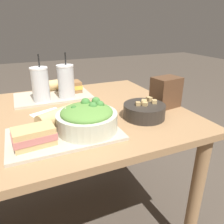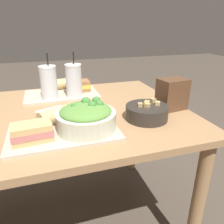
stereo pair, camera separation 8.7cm
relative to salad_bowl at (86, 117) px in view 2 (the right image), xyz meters
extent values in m
plane|color=#4C4238|center=(-0.10, 0.22, -0.77)|extent=(12.00, 12.00, 0.00)
cube|color=#A37A51|center=(-0.10, 0.22, -0.08)|extent=(1.25, 0.89, 0.03)
cylinder|color=#A37A51|center=(0.46, -0.16, -0.43)|extent=(0.06, 0.06, 0.68)
cylinder|color=#A37A51|center=(0.46, 0.61, -0.43)|extent=(0.06, 0.06, 0.68)
cube|color=#BCB29E|center=(-0.09, 0.01, -0.05)|extent=(0.41, 0.26, 0.01)
cube|color=#BCB29E|center=(-0.05, 0.49, -0.05)|extent=(0.41, 0.26, 0.01)
cylinder|color=beige|center=(0.00, 0.00, -0.01)|extent=(0.23, 0.23, 0.07)
ellipsoid|color=#5B8E3D|center=(0.00, 0.00, 0.02)|extent=(0.20, 0.20, 0.05)
sphere|color=#427F38|center=(0.06, 0.01, 0.04)|extent=(0.03, 0.03, 0.03)
sphere|color=#427F38|center=(0.01, 0.04, 0.05)|extent=(0.04, 0.04, 0.04)
sphere|color=#38702D|center=(-0.04, 0.02, 0.04)|extent=(0.02, 0.02, 0.02)
sphere|color=#427F38|center=(0.05, 0.04, 0.04)|extent=(0.04, 0.04, 0.04)
sphere|color=#427F38|center=(0.02, 0.00, 0.04)|extent=(0.03, 0.03, 0.03)
cube|color=beige|center=(-0.02, -0.02, 0.03)|extent=(0.03, 0.06, 0.01)
cube|color=beige|center=(-0.05, 0.02, 0.03)|extent=(0.04, 0.04, 0.01)
cylinder|color=#2D2823|center=(0.28, 0.03, -0.03)|extent=(0.19, 0.19, 0.06)
cylinder|color=#5B2D19|center=(0.28, 0.03, -0.01)|extent=(0.17, 0.17, 0.01)
cube|color=tan|center=(0.28, 0.05, 0.01)|extent=(0.03, 0.03, 0.02)
cube|color=tan|center=(0.32, 0.07, 0.01)|extent=(0.03, 0.03, 0.02)
cube|color=tan|center=(0.32, 0.03, 0.01)|extent=(0.03, 0.03, 0.02)
cube|color=tan|center=(0.27, 0.02, 0.01)|extent=(0.03, 0.03, 0.02)
cube|color=tan|center=(0.27, 0.04, 0.01)|extent=(0.03, 0.03, 0.02)
cube|color=tan|center=(0.24, 0.04, 0.01)|extent=(0.02, 0.02, 0.02)
cube|color=tan|center=(-0.20, -0.04, -0.04)|extent=(0.14, 0.09, 0.02)
cube|color=#C1706B|center=(-0.20, -0.04, -0.02)|extent=(0.15, 0.10, 0.02)
cube|color=tan|center=(-0.20, -0.04, 0.01)|extent=(0.14, 0.09, 0.02)
cylinder|color=tan|center=(-0.10, 0.10, -0.02)|extent=(0.18, 0.14, 0.06)
cylinder|color=beige|center=(-0.02, 0.14, -0.02)|extent=(0.03, 0.05, 0.06)
cube|color=olive|center=(0.05, 0.50, -0.04)|extent=(0.12, 0.09, 0.02)
cube|color=#EFB742|center=(0.05, 0.50, -0.02)|extent=(0.13, 0.09, 0.02)
cube|color=olive|center=(0.05, 0.50, 0.01)|extent=(0.12, 0.09, 0.02)
cylinder|color=tan|center=(-0.06, 0.58, -0.02)|extent=(0.15, 0.08, 0.06)
cylinder|color=beige|center=(0.00, 0.59, -0.02)|extent=(0.01, 0.06, 0.06)
cylinder|color=silver|center=(-0.12, 0.42, 0.03)|extent=(0.09, 0.09, 0.17)
cylinder|color=black|center=(-0.12, 0.42, 0.02)|extent=(0.08, 0.08, 0.14)
cylinder|color=white|center=(-0.12, 0.42, 0.12)|extent=(0.09, 0.09, 0.01)
cylinder|color=black|center=(-0.11, 0.42, 0.16)|extent=(0.01, 0.02, 0.07)
cylinder|color=silver|center=(0.02, 0.42, 0.04)|extent=(0.09, 0.09, 0.17)
cylinder|color=maroon|center=(0.02, 0.42, 0.02)|extent=(0.08, 0.08, 0.14)
cylinder|color=white|center=(0.02, 0.42, 0.12)|extent=(0.09, 0.09, 0.01)
cylinder|color=black|center=(0.02, 0.42, 0.16)|extent=(0.01, 0.02, 0.07)
cube|color=brown|center=(0.45, 0.11, 0.01)|extent=(0.15, 0.11, 0.15)
cube|color=white|center=(-0.12, 0.25, -0.06)|extent=(0.16, 0.14, 0.00)
camera|label=1|loc=(-0.22, -0.73, 0.34)|focal=35.00mm
camera|label=2|loc=(-0.13, -0.76, 0.34)|focal=35.00mm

